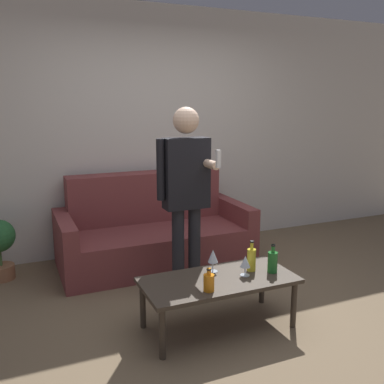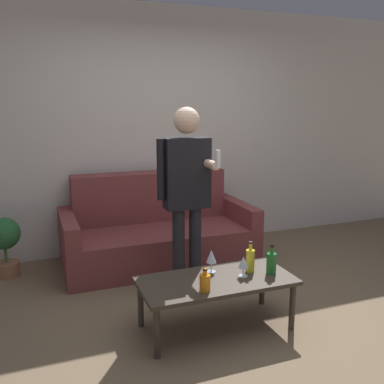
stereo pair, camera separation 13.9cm
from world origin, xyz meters
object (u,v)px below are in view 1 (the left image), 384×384
at_px(bottle_orange, 209,282).
at_px(person_standing_front, 186,186).
at_px(coffee_table, 219,284).
at_px(couch, 153,232).

distance_m(bottle_orange, person_standing_front, 0.94).
xyz_separation_m(coffee_table, bottle_orange, (-0.16, -0.16, 0.11)).
relative_size(couch, coffee_table, 1.71).
bearing_deg(couch, person_standing_front, -89.68).
bearing_deg(couch, bottle_orange, -94.95).
relative_size(couch, person_standing_front, 1.20).
height_order(couch, person_standing_front, person_standing_front).
xyz_separation_m(coffee_table, person_standing_front, (-0.01, 0.61, 0.62)).
height_order(coffee_table, bottle_orange, bottle_orange).
height_order(coffee_table, person_standing_front, person_standing_front).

